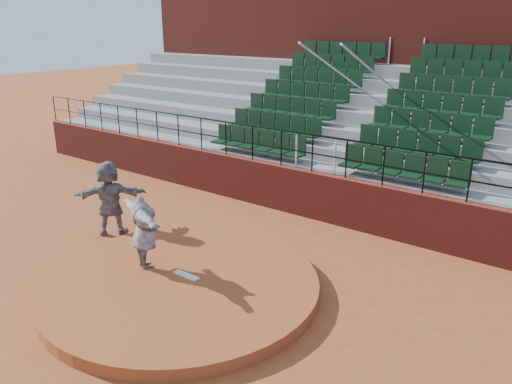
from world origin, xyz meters
TOP-DOWN VIEW (x-y plane):
  - ground at (0.00, 0.00)m, footprint 90.00×90.00m
  - pitchers_mound at (0.00, 0.00)m, footprint 5.50×5.50m
  - pitching_rubber at (0.00, 0.15)m, footprint 0.60×0.15m
  - boundary_wall at (0.00, 5.00)m, footprint 24.00×0.30m
  - wall_railing at (0.00, 5.00)m, footprint 24.04×0.05m
  - seating_deck at (0.00, 8.65)m, footprint 24.00×5.97m
  - press_box_facade at (0.00, 12.60)m, footprint 24.00×3.00m
  - pitcher at (-0.95, -0.04)m, footprint 2.00×1.22m
  - fielder at (-3.43, 0.99)m, footprint 1.65×1.65m

SIDE VIEW (x-z plane):
  - ground at x=0.00m, z-range 0.00..0.00m
  - pitchers_mound at x=0.00m, z-range 0.00..0.25m
  - pitching_rubber at x=0.00m, z-range 0.25..0.28m
  - boundary_wall at x=0.00m, z-range 0.00..1.30m
  - fielder at x=-3.43m, z-range 0.00..1.91m
  - pitcher at x=-0.95m, z-range 0.25..1.83m
  - seating_deck at x=0.00m, z-range -0.87..3.76m
  - wall_railing at x=0.00m, z-range 1.52..2.54m
  - press_box_facade at x=0.00m, z-range 0.00..7.10m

